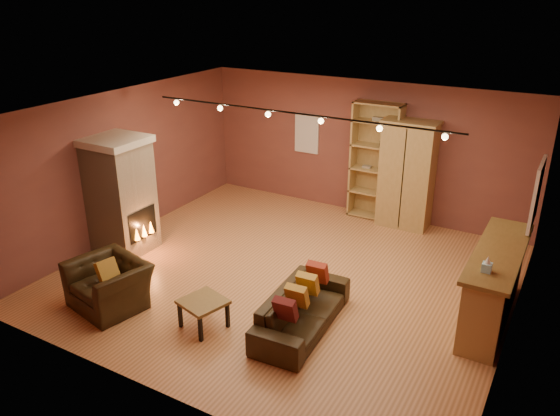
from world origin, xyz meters
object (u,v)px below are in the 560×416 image
Objects in this scene: armoire at (407,174)px; armchair at (108,277)px; bar_counter at (494,285)px; bookcase at (376,160)px; loveseat at (302,303)px; fireplace at (121,195)px; coffee_table at (203,304)px.

armoire is 5.92m from armchair.
armoire is at bearing 129.19° from bar_counter.
armchair is at bearing -154.05° from bar_counter.
loveseat is at bearing -82.51° from bookcase.
bar_counter is 1.91× the size of armchair.
fireplace reaches higher than loveseat.
armoire is at bearing -5.34° from loveseat.
bar_counter is at bearing 32.48° from coffee_table.
coffee_table is (-0.64, -5.02, -0.86)m from bookcase.
bookcase is 0.73m from armoire.
fireplace is 5.04m from bookcase.
bookcase is 1.12× the size of armoire.
fireplace is 0.98× the size of armoire.
bar_counter is at bearing -50.81° from armoire.
armchair is 1.60m from coffee_table.
armchair is (1.17, -1.54, -0.58)m from fireplace.
loveseat is (3.96, -0.61, -0.67)m from fireplace.
bookcase is 5.13m from coffee_table.
bar_counter is at bearing 8.51° from fireplace.
armoire is at bearing 74.59° from coffee_table.
bookcase reaches higher than loveseat.
bar_counter reaches higher than loveseat.
coffee_table is (-3.50, -2.23, -0.20)m from bar_counter.
armchair reaches higher than loveseat.
loveseat is (0.57, -4.33, -0.84)m from bookcase.
coffee_table is at bearing -147.52° from bar_counter.
bar_counter is 5.64m from armchair.
fireplace is at bearing -171.49° from bar_counter.
fireplace reaches higher than coffee_table.
armoire is (4.09, 3.58, 0.03)m from fireplace.
bookcase is 1.22× the size of loveseat.
bar_counter reaches higher than coffee_table.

